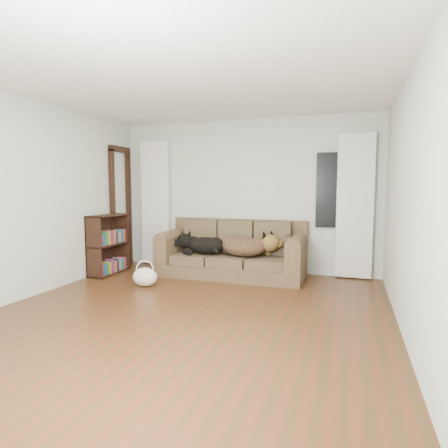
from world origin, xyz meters
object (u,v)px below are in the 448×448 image
(sofa, at_px, (231,249))
(bookshelf, at_px, (108,244))
(dog_shepherd, at_px, (246,248))
(tote_bag, at_px, (145,275))
(dog_black_lab, at_px, (203,246))

(sofa, xyz_separation_m, bookshelf, (-2.01, -0.48, 0.05))
(dog_shepherd, xyz_separation_m, tote_bag, (-1.28, -0.97, -0.33))
(sofa, relative_size, dog_black_lab, 3.50)
(sofa, bearing_deg, dog_shepherd, -7.80)
(bookshelf, bearing_deg, dog_black_lab, 10.21)
(dog_black_lab, bearing_deg, sofa, 19.74)
(tote_bag, bearing_deg, bookshelf, 152.38)
(tote_bag, height_order, bookshelf, bookshelf)
(sofa, relative_size, dog_shepherd, 3.03)
(bookshelf, bearing_deg, dog_shepherd, 4.86)
(sofa, height_order, dog_shepherd, sofa)
(sofa, distance_m, bookshelf, 2.07)
(dog_shepherd, bearing_deg, dog_black_lab, 15.83)
(bookshelf, bearing_deg, tote_bag, -33.84)
(sofa, distance_m, tote_bag, 1.45)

